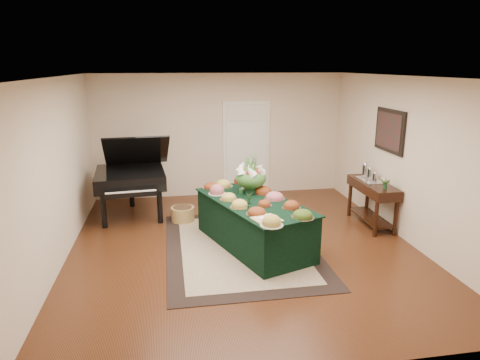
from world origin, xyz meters
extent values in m
plane|color=black|center=(0.00, 0.00, 0.00)|extent=(6.00, 6.00, 0.00)
cube|color=black|center=(-0.05, -0.02, 0.01)|extent=(2.37, 3.32, 0.01)
cube|color=beige|center=(-0.05, -0.02, 0.01)|extent=(1.90, 2.84, 0.01)
cube|color=silver|center=(0.60, 2.98, 1.05)|extent=(1.05, 0.04, 2.10)
cube|color=white|center=(0.60, 2.96, 1.00)|extent=(0.90, 0.06, 2.00)
cube|color=black|center=(0.18, 0.01, 0.38)|extent=(1.67, 2.37, 0.75)
cube|color=black|center=(0.18, 0.01, 0.76)|extent=(1.75, 2.45, 0.02)
cylinder|color=silver|center=(0.52, 0.05, 0.78)|extent=(0.35, 0.35, 0.01)
ellipsoid|color=#C16066|center=(0.52, 0.05, 0.82)|extent=(0.29, 0.29, 0.08)
cylinder|color=silver|center=(0.29, -0.26, 0.78)|extent=(0.23, 0.23, 0.01)
ellipsoid|color=maroon|center=(0.29, -0.26, 0.81)|extent=(0.19, 0.19, 0.06)
cylinder|color=#ACB5AB|center=(0.20, -1.08, 0.78)|extent=(0.32, 0.32, 0.01)
ellipsoid|color=gold|center=(0.20, -1.08, 0.83)|extent=(0.26, 0.26, 0.11)
cylinder|color=silver|center=(0.41, 0.41, 0.78)|extent=(0.35, 0.35, 0.01)
ellipsoid|color=maroon|center=(0.41, 0.41, 0.82)|extent=(0.28, 0.28, 0.08)
cylinder|color=silver|center=(0.67, -0.43, 0.78)|extent=(0.29, 0.29, 0.01)
ellipsoid|color=maroon|center=(0.67, -0.43, 0.82)|extent=(0.24, 0.24, 0.08)
cylinder|color=silver|center=(0.26, 0.73, 0.78)|extent=(0.32, 0.32, 0.01)
ellipsoid|color=maroon|center=(0.26, 0.73, 0.83)|extent=(0.26, 0.26, 0.10)
cylinder|color=silver|center=(-0.10, -0.27, 0.78)|extent=(0.30, 0.30, 0.01)
ellipsoid|color=gold|center=(-0.10, -0.27, 0.83)|extent=(0.25, 0.25, 0.09)
cylinder|color=silver|center=(-0.19, 0.92, 0.78)|extent=(0.33, 0.33, 0.01)
ellipsoid|color=gold|center=(-0.19, 0.92, 0.83)|extent=(0.27, 0.27, 0.09)
cylinder|color=silver|center=(0.12, 1.09, 0.78)|extent=(0.25, 0.25, 0.01)
ellipsoid|color=maroon|center=(0.12, 1.09, 0.82)|extent=(0.20, 0.20, 0.08)
cylinder|color=silver|center=(0.71, -0.84, 0.78)|extent=(0.34, 0.34, 0.01)
ellipsoid|color=#3E5917|center=(0.71, -0.84, 0.82)|extent=(0.28, 0.28, 0.08)
cylinder|color=silver|center=(0.09, -0.61, 0.78)|extent=(0.32, 0.32, 0.01)
ellipsoid|color=maroon|center=(0.09, -0.61, 0.82)|extent=(0.26, 0.26, 0.07)
cylinder|color=#ACB5AB|center=(-0.36, 0.50, 0.78)|extent=(0.30, 0.30, 0.01)
ellipsoid|color=#C16066|center=(-0.36, 0.50, 0.84)|extent=(0.24, 0.24, 0.12)
cylinder|color=silver|center=(-0.43, 0.85, 0.78)|extent=(0.29, 0.29, 0.01)
ellipsoid|color=maroon|center=(-0.43, 0.85, 0.82)|extent=(0.24, 0.24, 0.07)
cylinder|color=silver|center=(-0.21, 0.14, 0.78)|extent=(0.29, 0.29, 0.01)
ellipsoid|color=gold|center=(-0.21, 0.14, 0.82)|extent=(0.24, 0.24, 0.08)
cube|color=tan|center=(0.18, -0.86, 0.78)|extent=(0.45, 0.45, 0.02)
ellipsoid|color=#F1EACB|center=(0.11, -0.85, 0.83)|extent=(0.14, 0.14, 0.08)
ellipsoid|color=#F1EACB|center=(0.24, -0.78, 0.82)|extent=(0.12, 0.12, 0.07)
cube|color=#FFAE28|center=(0.26, -0.92, 0.81)|extent=(0.11, 0.11, 0.05)
cylinder|color=#16371E|center=(0.22, 0.49, 0.87)|extent=(0.20, 0.20, 0.20)
ellipsoid|color=#316026|center=(0.22, 0.49, 1.02)|extent=(0.51, 0.51, 0.34)
cylinder|color=black|center=(-2.33, 1.26, 0.32)|extent=(0.10, 0.10, 0.64)
cylinder|color=black|center=(-1.34, 1.34, 0.32)|extent=(0.10, 0.10, 0.64)
cylinder|color=black|center=(-1.93, 2.43, 0.32)|extent=(0.10, 0.10, 0.64)
cube|color=black|center=(-1.88, 1.84, 0.77)|extent=(1.38, 1.47, 0.27)
cube|color=black|center=(-1.82, 1.07, 0.69)|extent=(0.92, 0.30, 0.10)
cube|color=black|center=(-1.74, 2.01, 1.26)|extent=(1.30, 1.09, 0.71)
cylinder|color=olive|center=(-0.92, 1.37, 0.14)|extent=(0.44, 0.44, 0.27)
cylinder|color=black|center=(2.31, 0.04, 0.32)|extent=(0.07, 0.07, 0.64)
cylinder|color=black|center=(2.68, 0.04, 0.32)|extent=(0.07, 0.07, 0.64)
cylinder|color=black|center=(2.31, 1.12, 0.32)|extent=(0.07, 0.07, 0.64)
cylinder|color=black|center=(2.68, 1.12, 0.32)|extent=(0.07, 0.07, 0.64)
cube|color=black|center=(2.50, 0.58, 0.73)|extent=(0.45, 1.28, 0.18)
cube|color=black|center=(2.50, 0.58, 0.15)|extent=(0.38, 1.13, 0.03)
cube|color=silver|center=(2.50, 0.72, 0.82)|extent=(0.34, 0.58, 0.02)
cylinder|color=#16371E|center=(2.50, 0.16, 0.87)|extent=(0.07, 0.07, 0.11)
ellipsoid|color=pink|center=(2.50, 0.16, 0.97)|extent=(0.16, 0.16, 0.11)
cube|color=black|center=(2.72, 0.58, 1.75)|extent=(0.04, 0.95, 0.75)
cube|color=#4C1423|center=(2.69, 0.58, 1.75)|extent=(0.01, 0.82, 0.62)
camera|label=1|loc=(-1.13, -6.34, 2.87)|focal=32.00mm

